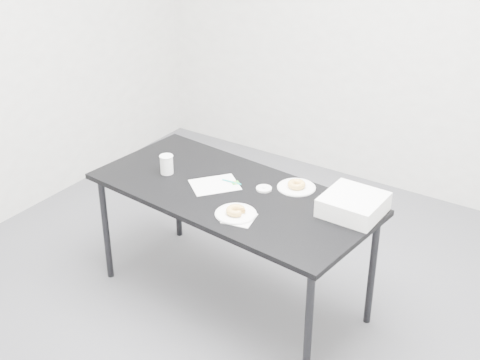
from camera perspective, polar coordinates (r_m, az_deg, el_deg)
The scene contains 14 objects.
floor at distance 4.08m, azimuth -0.29°, elevation -11.02°, with size 4.00×4.00×0.00m, color #4F4F55.
wall_back at distance 5.11m, azimuth 12.60°, elevation 13.45°, with size 4.00×0.02×2.70m, color white.
table at distance 3.79m, azimuth -0.69°, elevation -1.72°, with size 1.69×0.91×0.74m.
scorecard at distance 3.84m, azimuth -2.17°, elevation -0.41°, with size 0.21×0.26×0.00m, color white.
logo_patch at distance 3.85m, azimuth -0.39°, elevation -0.24°, with size 0.04×0.04×0.00m, color green.
pen at distance 3.85m, azimuth -0.72°, elevation -0.17°, with size 0.01×0.01×0.12m, color #0E9A94.
napkin at distance 3.50m, azimuth -0.07°, elevation -3.30°, with size 0.15×0.15×0.00m, color white.
plate_near at distance 3.54m, azimuth -0.37°, elevation -2.90°, with size 0.22×0.22×0.01m, color white.
donut_near at distance 3.53m, azimuth -0.37°, elevation -2.62°, with size 0.10×0.10×0.03m, color gold.
plate_far at distance 3.81m, azimuth 4.83°, elevation -0.64°, with size 0.22×0.22×0.01m, color white.
donut_far at distance 3.80m, azimuth 4.84°, elevation -0.37°, with size 0.10×0.10×0.03m, color gold.
coffee_cup at distance 3.96m, azimuth -6.28°, elevation 1.34°, with size 0.08×0.08×0.11m, color silver.
cup_lid at distance 3.78m, azimuth 2.05°, elevation -0.74°, with size 0.09×0.09×0.01m, color white.
bakery_box at distance 3.58m, azimuth 9.64°, elevation -2.08°, with size 0.30×0.30×0.10m, color white.
Camera 1 is at (1.78, -2.64, 2.55)m, focal length 50.00 mm.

